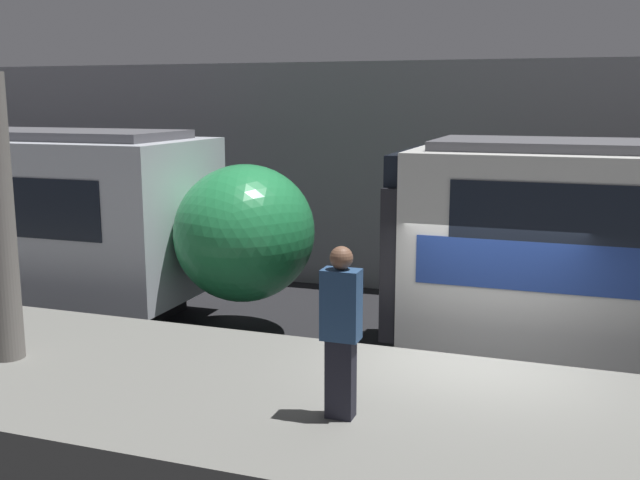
% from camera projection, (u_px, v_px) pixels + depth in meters
% --- Properties ---
extents(ground_plane, '(120.00, 120.00, 0.00)m').
position_uv_depth(ground_plane, '(474.00, 435.00, 9.59)').
color(ground_plane, black).
extents(platform, '(40.00, 3.71, 1.06)m').
position_uv_depth(platform, '(452.00, 462.00, 7.77)').
color(platform, slate).
rests_on(platform, ground).
extents(station_rear_barrier, '(50.00, 0.15, 5.03)m').
position_uv_depth(station_rear_barrier, '(525.00, 183.00, 15.50)').
color(station_rear_barrier, gray).
rests_on(station_rear_barrier, ground).
extents(person_waiting, '(0.38, 0.24, 1.77)m').
position_uv_depth(person_waiting, '(341.00, 328.00, 7.44)').
color(person_waiting, black).
rests_on(person_waiting, platform).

